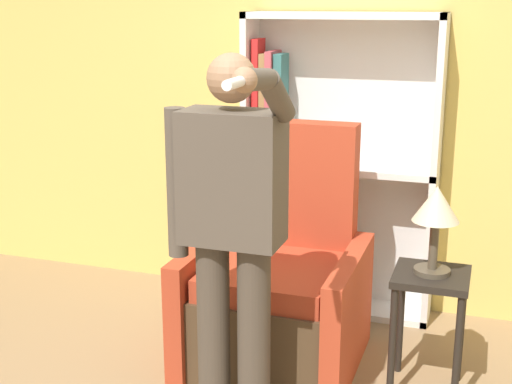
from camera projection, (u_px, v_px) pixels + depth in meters
wall_back at (338, 88)px, 4.44m from camera, size 8.00×0.06×2.80m
bookcase at (319, 171)px, 4.45m from camera, size 1.19×0.28×1.86m
armchair at (279, 290)px, 3.91m from camera, size 0.91×0.89×1.28m
person_standing at (231, 224)px, 3.08m from camera, size 0.58×0.78×1.72m
side_table at (430, 300)px, 3.52m from camera, size 0.36×0.36×0.64m
table_lamp at (436, 211)px, 3.40m from camera, size 0.23×0.23×0.44m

